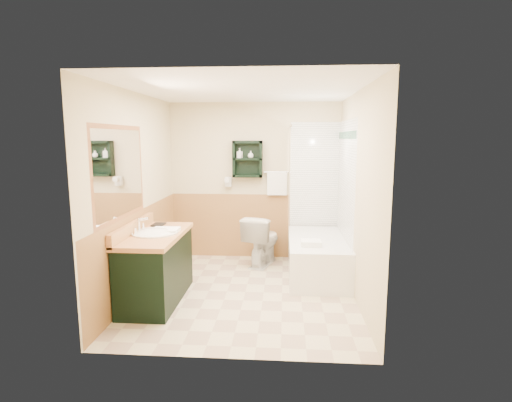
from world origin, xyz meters
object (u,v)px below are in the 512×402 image
(toilet, at_px, (262,240))
(bathtub, at_px, (318,257))
(soap_bottle_a, at_px, (240,156))
(hair_dryer, at_px, (228,182))
(vanity, at_px, (156,267))
(soap_bottle_b, at_px, (251,155))
(vanity_book, at_px, (152,217))
(wall_shelf, at_px, (247,159))

(toilet, bearing_deg, bathtub, 168.08)
(soap_bottle_a, bearing_deg, hair_dryer, 170.68)
(soap_bottle_a, bearing_deg, vanity, -114.36)
(toilet, xyz_separation_m, soap_bottle_b, (-0.19, 0.29, 1.24))
(soap_bottle_b, bearing_deg, soap_bottle_a, 180.00)
(toilet, relative_size, soap_bottle_a, 5.02)
(hair_dryer, distance_m, vanity_book, 1.56)
(vanity, distance_m, toilet, 1.83)
(bathtub, relative_size, soap_bottle_b, 13.73)
(bathtub, bearing_deg, soap_bottle_a, 147.34)
(hair_dryer, height_order, toilet, hair_dryer)
(toilet, relative_size, soap_bottle_b, 6.82)
(toilet, xyz_separation_m, soap_bottle_a, (-0.36, 0.29, 1.23))
(toilet, bearing_deg, vanity_book, 55.70)
(hair_dryer, distance_m, toilet, 1.04)
(toilet, bearing_deg, hair_dryer, -12.46)
(vanity, xyz_separation_m, soap_bottle_a, (0.78, 1.72, 1.20))
(wall_shelf, bearing_deg, vanity_book, -129.06)
(bathtub, bearing_deg, vanity_book, -164.73)
(soap_bottle_a, bearing_deg, bathtub, -32.66)
(soap_bottle_b, bearing_deg, hair_dryer, 175.08)
(toilet, bearing_deg, soap_bottle_a, -20.73)
(bathtub, xyz_separation_m, toilet, (-0.78, 0.45, 0.11))
(wall_shelf, height_order, vanity, wall_shelf)
(wall_shelf, xyz_separation_m, soap_bottle_b, (0.05, -0.01, 0.06))
(hair_dryer, relative_size, toilet, 0.32)
(vanity_book, bearing_deg, bathtub, 15.88)
(wall_shelf, height_order, vanity_book, wall_shelf)
(vanity, xyz_separation_m, vanity_book, (-0.17, 0.42, 0.50))
(bathtub, xyz_separation_m, soap_bottle_a, (-1.14, 0.73, 1.34))
(vanity_book, bearing_deg, soap_bottle_a, 54.68)
(bathtub, distance_m, vanity_book, 2.25)
(vanity, bearing_deg, toilet, 51.54)
(vanity_book, distance_m, soap_bottle_b, 1.85)
(wall_shelf, xyz_separation_m, vanity, (-0.89, -1.72, -1.15))
(hair_dryer, relative_size, vanity_book, 1.22)
(soap_bottle_a, height_order, soap_bottle_b, soap_bottle_b)
(bathtub, height_order, soap_bottle_a, soap_bottle_a)
(wall_shelf, height_order, soap_bottle_b, wall_shelf)
(wall_shelf, bearing_deg, vanity, -117.45)
(vanity_book, bearing_deg, wall_shelf, 51.55)
(bathtub, bearing_deg, toilet, 150.32)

